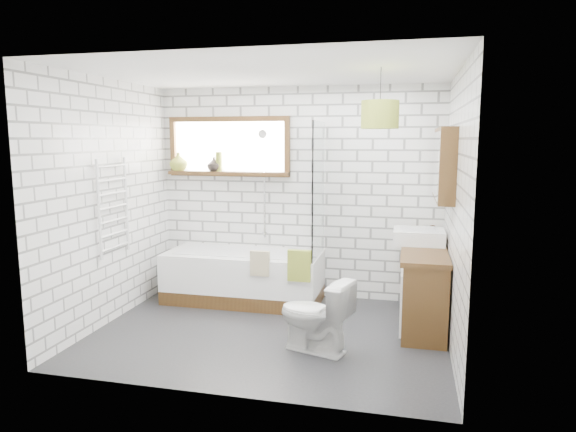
% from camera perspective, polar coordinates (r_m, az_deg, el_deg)
% --- Properties ---
extents(floor, '(3.40, 2.60, 0.01)m').
position_cam_1_polar(floor, '(5.21, -2.08, -12.82)').
color(floor, black).
rests_on(floor, ground).
extents(ceiling, '(3.40, 2.60, 0.01)m').
position_cam_1_polar(ceiling, '(4.89, -2.24, 15.75)').
color(ceiling, white).
rests_on(ceiling, ground).
extents(wall_back, '(3.40, 0.01, 2.50)m').
position_cam_1_polar(wall_back, '(6.15, 1.08, 2.56)').
color(wall_back, white).
rests_on(wall_back, ground).
extents(wall_front, '(3.40, 0.01, 2.50)m').
position_cam_1_polar(wall_front, '(3.66, -7.59, -1.61)').
color(wall_front, white).
rests_on(wall_front, ground).
extents(wall_left, '(0.01, 2.60, 2.50)m').
position_cam_1_polar(wall_left, '(5.59, -19.26, 1.48)').
color(wall_left, white).
rests_on(wall_left, ground).
extents(wall_right, '(0.01, 2.60, 2.50)m').
position_cam_1_polar(wall_right, '(4.74, 18.15, 0.34)').
color(wall_right, white).
rests_on(wall_right, ground).
extents(window, '(1.52, 0.16, 0.68)m').
position_cam_1_polar(window, '(6.31, -6.63, 7.66)').
color(window, '#35210E').
rests_on(window, wall_back).
extents(towel_radiator, '(0.06, 0.52, 1.00)m').
position_cam_1_polar(towel_radiator, '(5.57, -18.85, 0.96)').
color(towel_radiator, white).
rests_on(towel_radiator, wall_left).
extents(mirror_cabinet, '(0.16, 1.20, 0.70)m').
position_cam_1_polar(mirror_cabinet, '(5.29, 16.90, 5.57)').
color(mirror_cabinet, '#35210E').
rests_on(mirror_cabinet, wall_right).
extents(shower_riser, '(0.02, 0.02, 1.30)m').
position_cam_1_polar(shower_riser, '(6.19, -2.63, 3.53)').
color(shower_riser, silver).
rests_on(shower_riser, wall_back).
extents(bathtub, '(1.80, 0.79, 0.58)m').
position_cam_1_polar(bathtub, '(6.09, -4.93, -6.72)').
color(bathtub, white).
rests_on(bathtub, floor).
extents(shower_screen, '(0.02, 0.72, 1.50)m').
position_cam_1_polar(shower_screen, '(5.69, 3.41, 2.90)').
color(shower_screen, white).
rests_on(shower_screen, bathtub).
extents(towel_green, '(0.25, 0.07, 0.34)m').
position_cam_1_polar(towel_green, '(5.46, 1.26, -5.54)').
color(towel_green, olive).
rests_on(towel_green, bathtub).
extents(towel_beige, '(0.21, 0.05, 0.27)m').
position_cam_1_polar(towel_beige, '(5.56, -3.15, -5.28)').
color(towel_beige, tan).
rests_on(towel_beige, bathtub).
extents(vanity, '(0.45, 1.39, 0.79)m').
position_cam_1_polar(vanity, '(5.48, 14.82, -7.57)').
color(vanity, '#35210E').
rests_on(vanity, floor).
extents(basin, '(0.52, 0.46, 0.15)m').
position_cam_1_polar(basin, '(5.61, 14.34, -2.22)').
color(basin, white).
rests_on(basin, vanity).
extents(tap, '(0.03, 0.03, 0.14)m').
position_cam_1_polar(tap, '(5.60, 15.99, -1.82)').
color(tap, silver).
rests_on(tap, vanity).
extents(toilet, '(0.55, 0.74, 0.67)m').
position_cam_1_polar(toilet, '(4.67, 2.99, -10.91)').
color(toilet, white).
rests_on(toilet, floor).
extents(vase_olive, '(0.23, 0.23, 0.23)m').
position_cam_1_polar(vase_olive, '(6.54, -12.08, 5.75)').
color(vase_olive, olive).
rests_on(vase_olive, window).
extents(vase_dark, '(0.19, 0.19, 0.18)m').
position_cam_1_polar(vase_dark, '(6.35, -8.22, 5.54)').
color(vase_dark, black).
rests_on(vase_dark, window).
extents(bottle, '(0.08, 0.08, 0.24)m').
position_cam_1_polar(bottle, '(6.33, -7.70, 5.82)').
color(bottle, olive).
rests_on(bottle, window).
extents(pendant, '(0.33, 0.33, 0.24)m').
position_cam_1_polar(pendant, '(4.58, 10.18, 11.03)').
color(pendant, olive).
rests_on(pendant, ceiling).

